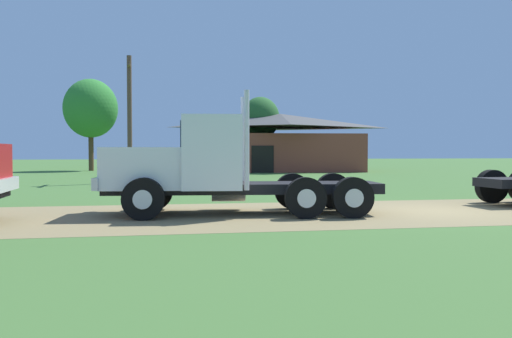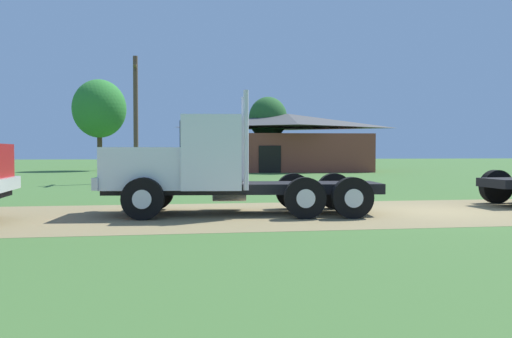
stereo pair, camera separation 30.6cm
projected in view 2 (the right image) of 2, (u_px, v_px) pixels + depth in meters
The scene contains 7 objects.
ground_plane at pixel (432, 211), 15.28m from camera, with size 200.00×200.00×0.00m, color #426A30.
dirt_track at pixel (432, 211), 15.28m from camera, with size 120.00×6.31×0.01m, color olive.
truck_foreground_white at pixel (206, 169), 14.58m from camera, with size 7.88×3.27×3.36m.
shed_building at pixel (288, 143), 45.96m from camera, with size 14.60×9.17×5.04m.
utility_pole_near at pixel (136, 115), 28.99m from camera, with size 0.26×2.20×7.03m.
tree_left at pixel (99, 109), 46.74m from camera, with size 4.74×4.74×8.17m.
tree_mid at pixel (268, 118), 46.76m from camera, with size 3.44×3.44×6.62m.
Camera 2 is at (-7.39, -14.28, 1.76)m, focal length 36.64 mm.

